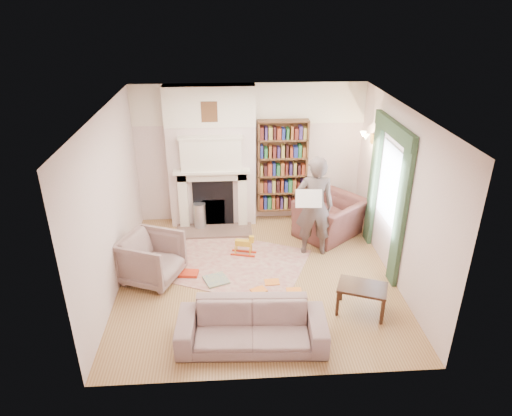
{
  "coord_description": "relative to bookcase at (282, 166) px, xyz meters",
  "views": [
    {
      "loc": [
        -0.44,
        -6.44,
        4.33
      ],
      "look_at": [
        0.0,
        0.25,
        1.15
      ],
      "focal_mm": 32.0,
      "sensor_mm": 36.0,
      "label": 1
    }
  ],
  "objects": [
    {
      "name": "sofa",
      "position": [
        -0.83,
        -3.73,
        -0.88
      ],
      "size": [
        2.03,
        0.89,
        0.58
      ],
      "primitive_type": "imported",
      "rotation": [
        0.0,
        0.0,
        -0.05
      ],
      "color": "gray",
      "rests_on": "floor"
    },
    {
      "name": "curtain_right",
      "position": [
        1.55,
        -1.02,
        0.02
      ],
      "size": [
        0.07,
        0.32,
        2.4
      ],
      "primitive_type": "cube",
      "color": "#2B432D",
      "rests_on": "floor"
    },
    {
      "name": "floor",
      "position": [
        -0.65,
        -2.12,
        -1.18
      ],
      "size": [
        4.5,
        4.5,
        0.0
      ],
      "primitive_type": "plane",
      "color": "brown",
      "rests_on": "ground"
    },
    {
      "name": "wall_right",
      "position": [
        1.6,
        -2.12,
        0.22
      ],
      "size": [
        0.0,
        4.5,
        4.5
      ],
      "primitive_type": "plane",
      "rotation": [
        1.57,
        0.0,
        -1.57
      ],
      "color": "silver",
      "rests_on": "floor"
    },
    {
      "name": "coffee_table",
      "position": [
        0.83,
        -3.16,
        -0.95
      ],
      "size": [
        0.82,
        0.68,
        0.45
      ],
      "primitive_type": null,
      "rotation": [
        0.0,
        0.0,
        -0.38
      ],
      "color": "#362113",
      "rests_on": "floor"
    },
    {
      "name": "board_game",
      "position": [
        -1.34,
        -2.23,
        -1.15
      ],
      "size": [
        0.47,
        0.47,
        0.03
      ],
      "primitive_type": "cube",
      "rotation": [
        0.0,
        0.0,
        0.37
      ],
      "color": "#D5C24B",
      "rests_on": "rug"
    },
    {
      "name": "wall_back",
      "position": [
        -0.65,
        0.13,
        0.22
      ],
      "size": [
        4.5,
        0.0,
        4.5
      ],
      "primitive_type": "plane",
      "rotation": [
        1.57,
        0.0,
        0.0
      ],
      "color": "silver",
      "rests_on": "floor"
    },
    {
      "name": "game_box_lid",
      "position": [
        -1.8,
        -2.03,
        -1.14
      ],
      "size": [
        0.35,
        0.25,
        0.05
      ],
      "primitive_type": "cube",
      "rotation": [
        0.0,
        0.0,
        -0.12
      ],
      "color": "red",
      "rests_on": "rug"
    },
    {
      "name": "curtain_left",
      "position": [
        1.55,
        -2.42,
        0.02
      ],
      "size": [
        0.07,
        0.32,
        2.4
      ],
      "primitive_type": "cube",
      "color": "#2B432D",
      "rests_on": "floor"
    },
    {
      "name": "man_reading",
      "position": [
        0.41,
        -1.4,
        -0.25
      ],
      "size": [
        0.7,
        0.49,
        1.85
      ],
      "primitive_type": "imported",
      "rotation": [
        0.0,
        0.0,
        3.07
      ],
      "color": "#504340",
      "rests_on": "floor"
    },
    {
      "name": "pelmet",
      "position": [
        1.54,
        -1.72,
        1.2
      ],
      "size": [
        0.09,
        1.7,
        0.24
      ],
      "primitive_type": "cube",
      "color": "#2B432D",
      "rests_on": "wall_right"
    },
    {
      "name": "window",
      "position": [
        1.58,
        -1.72,
        0.27
      ],
      "size": [
        0.02,
        0.9,
        1.3
      ],
      "primitive_type": "cube",
      "color": "silver",
      "rests_on": "wall_right"
    },
    {
      "name": "ceiling",
      "position": [
        -0.65,
        -2.12,
        1.62
      ],
      "size": [
        4.5,
        4.5,
        0.0
      ],
      "primitive_type": "plane",
      "rotation": [
        3.14,
        0.0,
        0.0
      ],
      "color": "white",
      "rests_on": "wall_back"
    },
    {
      "name": "paraffin_heater",
      "position": [
        -1.68,
        -0.33,
        -0.9
      ],
      "size": [
        0.29,
        0.29,
        0.55
      ],
      "primitive_type": "cylinder",
      "rotation": [
        0.0,
        0.0,
        -0.26
      ],
      "color": "#B8BAC1",
      "rests_on": "floor"
    },
    {
      "name": "armchair_reading",
      "position": [
        0.86,
        -0.8,
        -0.79
      ],
      "size": [
        1.56,
        1.54,
        0.76
      ],
      "primitive_type": "imported",
      "rotation": [
        0.0,
        0.0,
        3.83
      ],
      "color": "#4D2929",
      "rests_on": "floor"
    },
    {
      "name": "bookcase",
      "position": [
        0.0,
        0.0,
        0.0
      ],
      "size": [
        1.0,
        0.24,
        1.85
      ],
      "primitive_type": "cube",
      "color": "brown",
      "rests_on": "floor"
    },
    {
      "name": "wall_front",
      "position": [
        -0.65,
        -4.37,
        0.22
      ],
      "size": [
        4.5,
        0.0,
        4.5
      ],
      "primitive_type": "plane",
      "rotation": [
        -1.57,
        0.0,
        0.0
      ],
      "color": "silver",
      "rests_on": "floor"
    },
    {
      "name": "comic_annuals",
      "position": [
        -0.39,
        -2.51,
        -1.16
      ],
      "size": [
        0.83,
        0.46,
        0.02
      ],
      "color": "red",
      "rests_on": "rug"
    },
    {
      "name": "newspaper",
      "position": [
        0.26,
        -1.6,
        -0.0
      ],
      "size": [
        0.45,
        0.16,
        0.3
      ],
      "primitive_type": "cube",
      "rotation": [
        -0.35,
        0.0,
        -0.07
      ],
      "color": "white",
      "rests_on": "man_reading"
    },
    {
      "name": "wall_sconce",
      "position": [
        1.38,
        -0.62,
        0.72
      ],
      "size": [
        0.2,
        0.24,
        0.24
      ],
      "primitive_type": null,
      "color": "gold",
      "rests_on": "wall_right"
    },
    {
      "name": "wall_left",
      "position": [
        -2.9,
        -2.12,
        0.22
      ],
      "size": [
        0.0,
        4.5,
        4.5
      ],
      "primitive_type": "plane",
      "rotation": [
        1.57,
        0.0,
        1.57
      ],
      "color": "silver",
      "rests_on": "floor"
    },
    {
      "name": "armchair_left",
      "position": [
        -2.37,
        -2.1,
        -0.77
      ],
      "size": [
        1.14,
        1.12,
        0.8
      ],
      "primitive_type": "imported",
      "rotation": [
        0.0,
        0.0,
        1.19
      ],
      "color": "gray",
      "rests_on": "floor"
    },
    {
      "name": "rocking_horse",
      "position": [
        -0.85,
        -1.41,
        -0.98
      ],
      "size": [
        0.48,
        0.28,
        0.4
      ],
      "primitive_type": null,
      "rotation": [
        0.0,
        0.0,
        -0.24
      ],
      "color": "gold",
      "rests_on": "rug"
    },
    {
      "name": "fireplace",
      "position": [
        -1.4,
        -0.07,
        0.21
      ],
      "size": [
        1.7,
        0.58,
        2.8
      ],
      "color": "silver",
      "rests_on": "floor"
    },
    {
      "name": "rug",
      "position": [
        -1.03,
        -1.72,
        -1.17
      ],
      "size": [
        2.88,
        2.6,
        0.01
      ],
      "primitive_type": "cube",
      "rotation": [
        0.0,
        0.0,
        -0.41
      ],
      "color": "#BDAD8F",
      "rests_on": "floor"
    }
  ]
}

